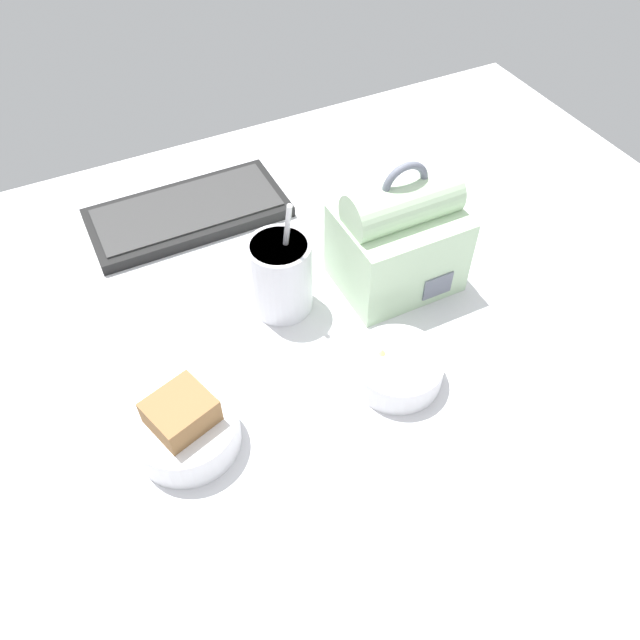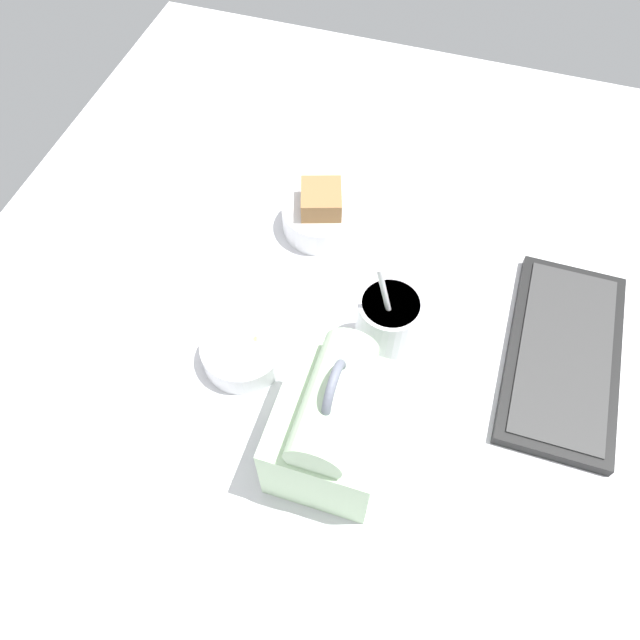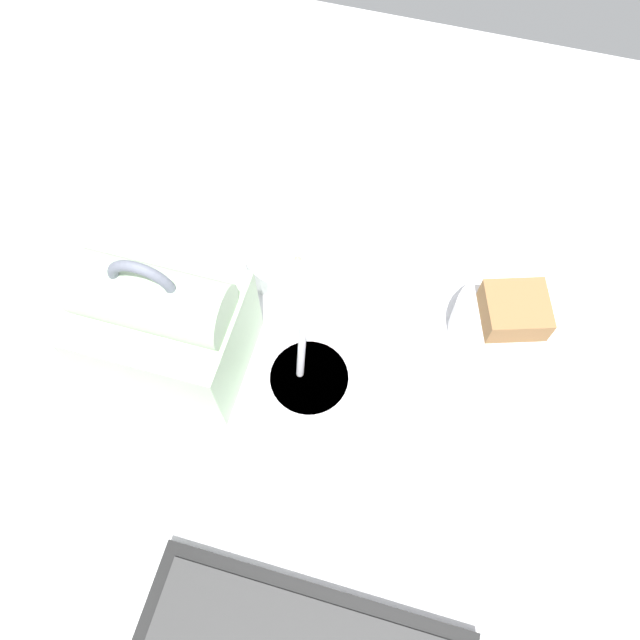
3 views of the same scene
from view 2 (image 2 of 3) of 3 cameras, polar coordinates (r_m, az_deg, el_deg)
name	(u,v)px [view 2 (image 2 of 3)]	position (r cm, az deg, el deg)	size (l,w,h in cm)	color
desk_surface	(311,331)	(90.16, -0.84, -1.05)	(140.00, 110.00, 2.00)	silver
keyboard	(563,355)	(92.12, 21.35, -3.01)	(30.71, 14.76, 2.10)	black
lunch_bag	(332,424)	(74.04, 1.14, -9.45)	(16.09, 13.12, 19.90)	#B7D6AD
soup_cup	(387,327)	(83.02, 6.12, -0.66)	(8.45, 8.45, 18.40)	silver
bento_bowl_sandwich	(321,214)	(98.57, 0.11, 9.66)	(12.22, 12.22, 7.95)	silver
bento_bowl_snacks	(243,351)	(85.49, -7.03, -2.84)	(11.28, 11.28, 4.98)	silver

